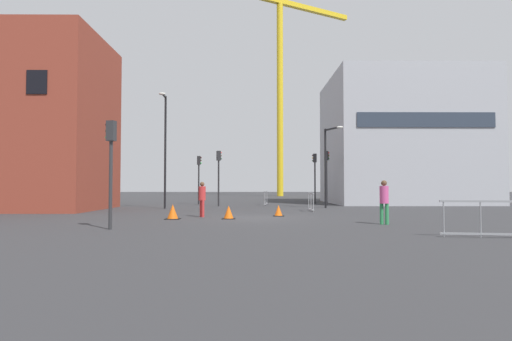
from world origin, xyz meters
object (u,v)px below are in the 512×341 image
object	(u,v)px
construction_crane	(282,67)
traffic_cone_on_verge	(173,212)
traffic_light_far	(111,156)
pedestrian_waiting	(384,199)
traffic_light_near	(199,172)
traffic_cone_by_barrier	(229,213)
traffic_light_island	(315,170)
traffic_cone_orange	(279,211)
traffic_light_corner	(219,169)
traffic_light_verge	(327,169)
streetlamp_tall	(165,143)
pedestrian_walking	(202,197)
streetlamp_short	(328,159)

from	to	relation	value
construction_crane	traffic_cone_on_verge	distance (m)	45.95
traffic_light_far	pedestrian_waiting	xyz separation A→B (m)	(10.03, 1.80, -1.54)
traffic_light_near	traffic_cone_by_barrier	size ratio (longest dim) A/B	6.39
traffic_light_island	pedestrian_waiting	xyz separation A→B (m)	(0.07, -17.83, -1.74)
traffic_cone_orange	traffic_cone_on_verge	world-z (taller)	traffic_cone_on_verge
traffic_light_corner	construction_crane	bearing A→B (deg)	77.13
traffic_light_verge	traffic_cone_orange	bearing A→B (deg)	-111.14
construction_crane	traffic_light_verge	world-z (taller)	construction_crane
pedestrian_waiting	traffic_cone_by_barrier	xyz separation A→B (m)	(-6.20, 2.78, -0.72)
traffic_light_verge	traffic_cone_on_verge	bearing A→B (deg)	-125.07
traffic_light_corner	traffic_cone_on_verge	xyz separation A→B (m)	(-1.13, -11.75, -2.39)
construction_crane	streetlamp_tall	bearing A→B (deg)	-107.01
traffic_light_verge	traffic_cone_orange	distance (m)	12.36
pedestrian_waiting	traffic_light_island	bearing A→B (deg)	90.23
traffic_light_far	pedestrian_waiting	size ratio (longest dim) A/B	2.19
pedestrian_walking	traffic_cone_on_verge	world-z (taller)	pedestrian_walking
traffic_light_near	pedestrian_walking	size ratio (longest dim) A/B	2.30
construction_crane	traffic_light_near	bearing A→B (deg)	-108.16
traffic_light_corner	pedestrian_waiting	size ratio (longest dim) A/B	2.35
pedestrian_walking	construction_crane	bearing A→B (deg)	80.46
traffic_light_far	pedestrian_waiting	bearing A→B (deg)	10.16
streetlamp_tall	traffic_light_near	size ratio (longest dim) A/B	1.91
streetlamp_short	traffic_light_island	xyz separation A→B (m)	(-0.01, 5.98, -0.58)
streetlamp_short	traffic_cone_on_verge	bearing A→B (deg)	-133.18
traffic_light_island	traffic_light_verge	distance (m)	2.12
traffic_cone_on_verge	traffic_light_near	bearing A→B (deg)	92.78
construction_crane	traffic_cone_orange	size ratio (longest dim) A/B	53.04
traffic_light_corner	traffic_light_island	bearing A→B (deg)	24.60
streetlamp_short	traffic_light_island	bearing A→B (deg)	90.08
construction_crane	pedestrian_walking	distance (m)	44.33
streetlamp_short	traffic_light_far	distance (m)	16.92
traffic_light_far	traffic_light_corner	size ratio (longest dim) A/B	0.93
traffic_cone_by_barrier	traffic_light_corner	bearing A→B (deg)	96.75
pedestrian_waiting	traffic_cone_on_verge	world-z (taller)	pedestrian_waiting
construction_crane	traffic_cone_orange	world-z (taller)	construction_crane
traffic_cone_orange	streetlamp_short	bearing A→B (deg)	62.81
traffic_light_verge	streetlamp_short	bearing A→B (deg)	-98.52
construction_crane	traffic_light_far	bearing A→B (deg)	-101.38
streetlamp_tall	traffic_light_island	size ratio (longest dim) A/B	1.81
streetlamp_tall	traffic_cone_by_barrier	world-z (taller)	streetlamp_tall
pedestrian_walking	traffic_light_verge	bearing A→B (deg)	55.76
traffic_light_near	traffic_cone_on_verge	world-z (taller)	traffic_light_near
streetlamp_tall	traffic_cone_on_verge	size ratio (longest dim) A/B	11.10
traffic_light_corner	traffic_cone_by_barrier	xyz separation A→B (m)	(1.37, -11.62, -2.42)
construction_crane	pedestrian_waiting	bearing A→B (deg)	-88.96
construction_crane	traffic_light_near	distance (m)	31.98
construction_crane	traffic_light_far	distance (m)	49.45
streetlamp_short	traffic_cone_by_barrier	xyz separation A→B (m)	(-6.14, -9.08, -3.03)
traffic_light_island	pedestrian_walking	distance (m)	15.87
traffic_light_island	traffic_cone_by_barrier	size ratio (longest dim) A/B	6.73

